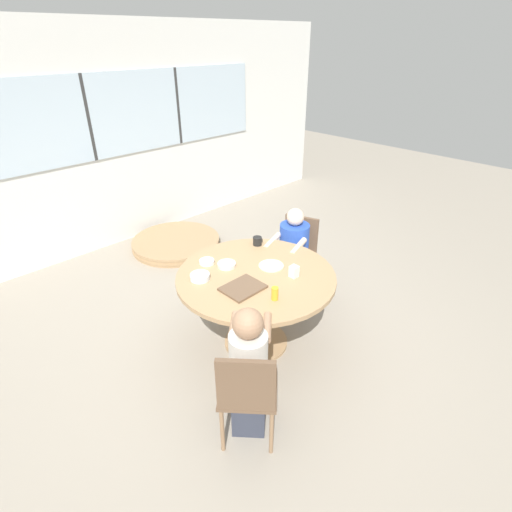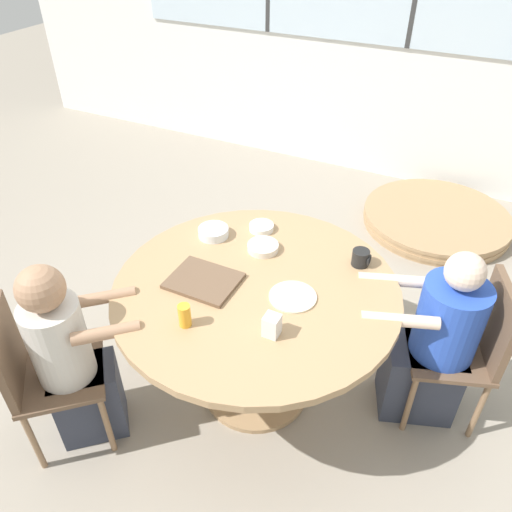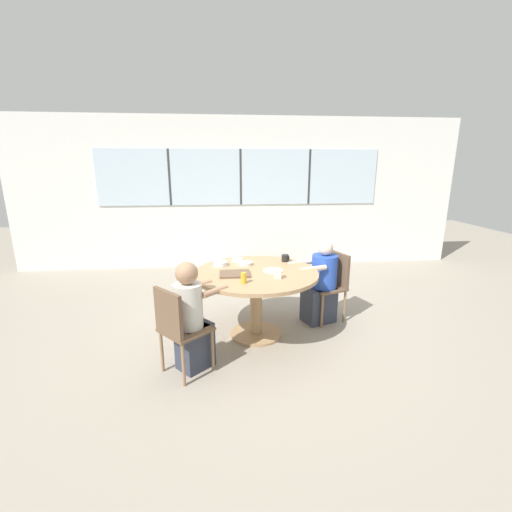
% 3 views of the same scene
% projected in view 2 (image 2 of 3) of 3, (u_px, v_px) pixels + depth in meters
% --- Properties ---
extents(ground_plane, '(16.00, 16.00, 0.00)m').
position_uv_depth(ground_plane, '(256.00, 388.00, 2.87)').
color(ground_plane, gray).
extents(wall_back_with_windows, '(8.40, 0.08, 2.80)m').
position_uv_depth(wall_back_with_windows, '(413.00, 20.00, 4.11)').
color(wall_back_with_windows, silver).
rests_on(wall_back_with_windows, ground_plane).
extents(dining_table, '(1.39, 1.39, 0.77)m').
position_uv_depth(dining_table, '(256.00, 309.00, 2.50)').
color(dining_table, tan).
rests_on(dining_table, ground_plane).
extents(chair_for_woman_green_shirt, '(0.51, 0.51, 0.87)m').
position_uv_depth(chair_for_woman_green_shirt, '(471.00, 342.00, 2.46)').
color(chair_for_woman_green_shirt, brown).
rests_on(chair_for_woman_green_shirt, ground_plane).
extents(chair_for_man_blue_shirt, '(0.56, 0.56, 0.87)m').
position_uv_depth(chair_for_man_blue_shirt, '(36.00, 368.00, 2.33)').
color(chair_for_man_blue_shirt, brown).
rests_on(chair_for_man_blue_shirt, ground_plane).
extents(person_woman_green_shirt, '(0.64, 0.48, 1.04)m').
position_uv_depth(person_woman_green_shirt, '(433.00, 346.00, 2.51)').
color(person_woman_green_shirt, '#333847').
rests_on(person_woman_green_shirt, ground_plane).
extents(person_man_blue_shirt, '(0.54, 0.52, 1.08)m').
position_uv_depth(person_man_blue_shirt, '(73.00, 363.00, 2.37)').
color(person_man_blue_shirt, '#333847').
rests_on(person_man_blue_shirt, ground_plane).
extents(food_tray_dark, '(0.33, 0.27, 0.02)m').
position_uv_depth(food_tray_dark, '(204.00, 281.00, 2.42)').
color(food_tray_dark, brown).
rests_on(food_tray_dark, dining_table).
extents(coffee_mug, '(0.09, 0.09, 0.08)m').
position_uv_depth(coffee_mug, '(361.00, 258.00, 2.51)').
color(coffee_mug, black).
rests_on(coffee_mug, dining_table).
extents(juice_glass, '(0.06, 0.06, 0.11)m').
position_uv_depth(juice_glass, '(185.00, 315.00, 2.16)').
color(juice_glass, gold).
rests_on(juice_glass, dining_table).
extents(milk_carton_small, '(0.07, 0.07, 0.10)m').
position_uv_depth(milk_carton_small, '(272.00, 325.00, 2.12)').
color(milk_carton_small, silver).
rests_on(milk_carton_small, dining_table).
extents(bowl_white_shallow, '(0.17, 0.17, 0.05)m').
position_uv_depth(bowl_white_shallow, '(213.00, 232.00, 2.73)').
color(bowl_white_shallow, silver).
rests_on(bowl_white_shallow, dining_table).
extents(bowl_cereal, '(0.17, 0.17, 0.04)m').
position_uv_depth(bowl_cereal, '(263.00, 247.00, 2.63)').
color(bowl_cereal, silver).
rests_on(bowl_cereal, dining_table).
extents(bowl_fruit, '(0.14, 0.14, 0.03)m').
position_uv_depth(bowl_fruit, '(261.00, 227.00, 2.78)').
color(bowl_fruit, white).
rests_on(bowl_fruit, dining_table).
extents(plate_tortillas, '(0.23, 0.23, 0.01)m').
position_uv_depth(plate_tortillas, '(293.00, 297.00, 2.34)').
color(plate_tortillas, beige).
rests_on(plate_tortillas, dining_table).
extents(folded_table_stack, '(1.20, 1.20, 0.12)m').
position_uv_depth(folded_table_stack, '(436.00, 219.00, 4.20)').
color(folded_table_stack, tan).
rests_on(folded_table_stack, ground_plane).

